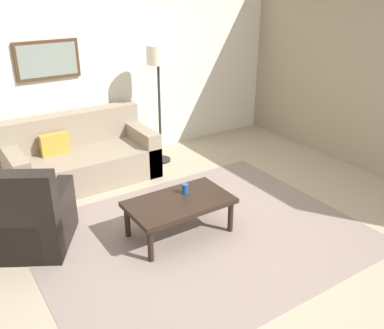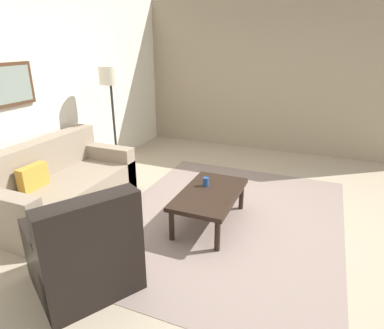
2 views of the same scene
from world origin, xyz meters
TOP-DOWN VIEW (x-y plane):
  - ground_plane at (0.00, 0.00)m, footprint 8.00×8.00m
  - rear_partition at (0.00, 2.60)m, footprint 6.00×0.12m
  - area_rug at (0.00, 0.00)m, footprint 3.36×2.66m
  - couch_main at (-0.56, 2.08)m, footprint 1.91×0.94m
  - armchair_leather at (-1.59, 0.79)m, footprint 1.10×1.10m
  - coffee_table at (-0.16, 0.17)m, footprint 1.10×0.64m
  - cup at (-0.02, 0.27)m, footprint 0.07×0.07m
  - lamp_standing at (0.65, 2.01)m, footprint 0.32×0.32m
  - framed_artwork at (-0.70, 2.51)m, footprint 0.83×0.04m

SIDE VIEW (x-z plane):
  - ground_plane at x=0.00m, z-range 0.00..0.00m
  - area_rug at x=0.00m, z-range 0.00..0.01m
  - couch_main at x=-0.56m, z-range -0.14..0.74m
  - armchair_leather at x=-1.59m, z-range -0.17..0.78m
  - coffee_table at x=-0.16m, z-range 0.15..0.56m
  - cup at x=-0.02m, z-range 0.41..0.52m
  - rear_partition at x=0.00m, z-range 0.00..2.80m
  - lamp_standing at x=0.65m, z-range 0.55..2.26m
  - framed_artwork at x=-0.70m, z-range 1.32..1.81m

